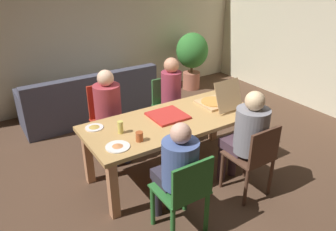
% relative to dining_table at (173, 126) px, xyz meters
% --- Properties ---
extents(ground_plane, '(20.00, 20.00, 0.00)m').
position_rel_dining_table_xyz_m(ground_plane, '(0.00, 0.00, -0.63)').
color(ground_plane, brown).
extents(back_wall, '(6.47, 0.12, 2.76)m').
position_rel_dining_table_xyz_m(back_wall, '(0.00, 2.77, 0.75)').
color(back_wall, beige).
rests_on(back_wall, ground).
extents(side_wall_right, '(0.12, 4.72, 2.76)m').
position_rel_dining_table_xyz_m(side_wall_right, '(3.23, 0.83, 0.75)').
color(side_wall_right, beige).
rests_on(side_wall_right, ground).
extents(dining_table, '(2.11, 0.91, 0.73)m').
position_rel_dining_table_xyz_m(dining_table, '(0.00, 0.00, 0.00)').
color(dining_table, tan).
rests_on(dining_table, ground).
extents(chair_0, '(0.46, 0.43, 0.87)m').
position_rel_dining_table_xyz_m(chair_0, '(-0.48, -0.93, -0.16)').
color(chair_0, '#2C6E2F').
rests_on(chair_0, ground).
extents(person_0, '(0.34, 0.50, 1.17)m').
position_rel_dining_table_xyz_m(person_0, '(-0.48, -0.80, 0.06)').
color(person_0, '#302C38').
rests_on(person_0, ground).
extents(chair_1, '(0.43, 0.42, 0.87)m').
position_rel_dining_table_xyz_m(chair_1, '(0.50, 0.86, -0.16)').
color(chair_1, '#367139').
rests_on(chair_1, ground).
extents(person_1, '(0.29, 0.48, 1.22)m').
position_rel_dining_table_xyz_m(person_1, '(0.50, 0.72, 0.08)').
color(person_1, '#2D4047').
rests_on(person_1, ground).
extents(chair_2, '(0.40, 0.45, 0.95)m').
position_rel_dining_table_xyz_m(chair_2, '(-0.48, 0.90, -0.11)').
color(chair_2, '#B3301F').
rests_on(chair_2, ground).
extents(person_2, '(0.35, 0.53, 1.21)m').
position_rel_dining_table_xyz_m(person_2, '(-0.48, 0.75, 0.08)').
color(person_2, '#2F3144').
rests_on(person_2, ground).
extents(chair_3, '(0.44, 0.44, 0.88)m').
position_rel_dining_table_xyz_m(chair_3, '(0.50, -0.86, -0.13)').
color(chair_3, brown).
rests_on(chair_3, ground).
extents(person_3, '(0.36, 0.54, 1.24)m').
position_rel_dining_table_xyz_m(person_3, '(0.50, -0.73, 0.10)').
color(person_3, '#442F3A').
rests_on(person_3, ground).
extents(pizza_box_0, '(0.41, 0.41, 0.03)m').
position_rel_dining_table_xyz_m(pizza_box_0, '(-0.01, 0.09, 0.11)').
color(pizza_box_0, red).
rests_on(pizza_box_0, dining_table).
extents(pizza_box_1, '(0.38, 0.52, 0.39)m').
position_rel_dining_table_xyz_m(pizza_box_1, '(0.70, 0.03, 0.15)').
color(pizza_box_1, tan).
rests_on(pizza_box_1, dining_table).
extents(plate_0, '(0.25, 0.25, 0.03)m').
position_rel_dining_table_xyz_m(plate_0, '(-0.82, -0.23, 0.11)').
color(plate_0, white).
rests_on(plate_0, dining_table).
extents(plate_1, '(0.20, 0.20, 0.03)m').
position_rel_dining_table_xyz_m(plate_1, '(-0.86, 0.29, 0.11)').
color(plate_1, white).
rests_on(plate_1, dining_table).
extents(drinking_glass_0, '(0.08, 0.08, 0.10)m').
position_rel_dining_table_xyz_m(drinking_glass_0, '(-0.57, -0.24, 0.15)').
color(drinking_glass_0, '#B25228').
rests_on(drinking_glass_0, dining_table).
extents(drinking_glass_1, '(0.06, 0.06, 0.14)m').
position_rel_dining_table_xyz_m(drinking_glass_1, '(-0.66, 0.02, 0.17)').
color(drinking_glass_1, '#DECE5E').
rests_on(drinking_glass_1, dining_table).
extents(couch, '(2.18, 0.77, 0.83)m').
position_rel_dining_table_xyz_m(couch, '(-0.30, 2.03, -0.34)').
color(couch, '#444555').
rests_on(couch, ground).
extents(potted_plant, '(0.63, 0.63, 1.14)m').
position_rel_dining_table_xyz_m(potted_plant, '(1.96, 2.25, 0.08)').
color(potted_plant, '#B76852').
rests_on(potted_plant, ground).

